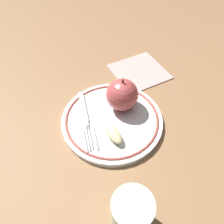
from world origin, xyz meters
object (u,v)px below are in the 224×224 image
object	(u,v)px
plate	(112,120)
napkin_folded	(139,71)
apple_red_whole	(122,95)
apple_slice_front	(113,134)
fork	(85,117)
drinking_glass	(131,214)

from	to	relation	value
plate	napkin_folded	xyz separation A→B (m)	(0.18, 0.08, -0.01)
napkin_folded	plate	bearing A→B (deg)	-155.85
apple_red_whole	apple_slice_front	distance (m)	0.10
plate	apple_red_whole	world-z (taller)	apple_red_whole
plate	fork	xyz separation A→B (m)	(-0.05, 0.04, 0.01)
drinking_glass	fork	bearing A→B (deg)	70.30
apple_red_whole	fork	size ratio (longest dim) A/B	0.53
apple_red_whole	napkin_folded	size ratio (longest dim) A/B	0.59
drinking_glass	napkin_folded	bearing A→B (deg)	40.61
plate	drinking_glass	distance (m)	0.22
apple_red_whole	apple_slice_front	world-z (taller)	apple_red_whole
plate	apple_slice_front	xyz separation A→B (m)	(-0.03, -0.04, 0.02)
drinking_glass	apple_slice_front	bearing A→B (deg)	56.78
fork	plate	bearing A→B (deg)	75.78
apple_red_whole	napkin_folded	xyz separation A→B (m)	(0.14, 0.07, -0.05)
apple_slice_front	drinking_glass	bearing A→B (deg)	157.31
apple_slice_front	napkin_folded	bearing A→B (deg)	-49.87
drinking_glass	napkin_folded	size ratio (longest dim) A/B	0.64
apple_slice_front	plate	bearing A→B (deg)	-28.66
plate	apple_red_whole	bearing A→B (deg)	15.52
apple_slice_front	drinking_glass	size ratio (longest dim) A/B	0.63
plate	apple_red_whole	xyz separation A→B (m)	(0.04, 0.01, 0.05)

